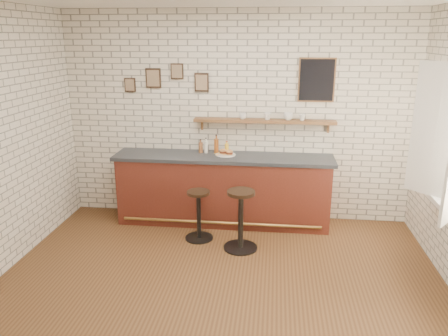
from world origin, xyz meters
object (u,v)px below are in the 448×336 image
Objects in this scene: sandwich_plate at (226,155)px; ciabatta_sandwich at (226,152)px; bitters_bottle_white at (206,147)px; condiment_bottle_yellow at (227,148)px; bar_stool_left at (199,213)px; bar_stool_right at (241,218)px; shelf_cup_c at (288,116)px; shelf_cup_d at (302,117)px; bitters_bottle_brown at (201,147)px; shelf_cup_a at (243,116)px; bar_counter at (223,189)px; shelf_cup_b at (267,116)px; bitters_bottle_amber at (216,146)px.

ciabatta_sandwich is (0.01, 0.00, 0.04)m from sandwich_plate.
bitters_bottle_white is 0.30m from condiment_bottle_yellow.
bar_stool_left is at bearing -114.46° from sandwich_plate.
bar_stool_right reaches higher than bar_stool_left.
shelf_cup_c reaches higher than shelf_cup_d.
bitters_bottle_white is at bearing 121.94° from bar_stool_right.
sandwich_plate is 1.42× the size of bitters_bottle_brown.
shelf_cup_a is (0.60, 0.07, 0.45)m from bitters_bottle_brown.
bitters_bottle_white is 1.24m from shelf_cup_c.
bar_counter is at bearing -128.51° from sandwich_plate.
shelf_cup_c reaches higher than bar_stool_right.
ciabatta_sandwich is 1.91× the size of shelf_cup_a.
bitters_bottle_brown is 0.89× the size of bitters_bottle_white.
shelf_cup_a is 0.64m from shelf_cup_c.
condiment_bottle_yellow is 1.79× the size of shelf_cup_b.
bar_counter is 0.66m from bar_stool_left.
bitters_bottle_amber is at bearing 126.97° from shelf_cup_b.
bitters_bottle_brown is at bearing 166.82° from ciabatta_sandwich.
bar_stool_right is at bearing -73.07° from condiment_bottle_yellow.
bitters_bottle_brown is 0.75m from shelf_cup_a.
condiment_bottle_yellow is at bearing 0.00° from bitters_bottle_brown.
shelf_cup_a reaches higher than sandwich_plate.
shelf_cup_b reaches higher than condiment_bottle_yellow.
bitters_bottle_white is 0.28× the size of bar_stool_right.
bar_stool_left is (-0.30, -0.63, -0.69)m from ciabatta_sandwich.
shelf_cup_d is (1.34, 0.79, 1.18)m from bar_stool_left.
bar_stool_right is (0.44, -0.94, -0.70)m from bitters_bottle_amber.
ciabatta_sandwich is 0.56m from shelf_cup_a.
bitters_bottle_amber is 2.62× the size of shelf_cup_b.
ciabatta_sandwich is 0.31× the size of bar_stool_left.
shelf_cup_b reaches higher than bitters_bottle_amber.
shelf_cup_a is at bearing 93.81° from bar_stool_right.
bitters_bottle_brown is 1.50× the size of shelf_cup_c.
shelf_cup_a is at bearing 18.85° from condiment_bottle_yellow.
bitters_bottle_brown reaches higher than bar_stool_right.
bitters_bottle_white is at bearing 119.82° from shelf_cup_c.
bar_counter reaches higher than bar_stool_right.
bitters_bottle_white is (-0.30, 0.09, 0.04)m from ciabatta_sandwich.
shelf_cup_b reaches higher than bitters_bottle_brown.
bar_stool_right is (0.28, -0.85, -0.63)m from ciabatta_sandwich.
bitters_bottle_white is 0.69m from shelf_cup_a.
bar_stool_right is at bearing -124.39° from shelf_cup_a.
sandwich_plate is 1.26× the size of bitters_bottle_white.
shelf_cup_c is at bearing 12.67° from bar_counter.
bar_stool_left is 5.15× the size of shelf_cup_c.
bitters_bottle_white is at bearing 161.70° from shelf_cup_d.
condiment_bottle_yellow is (0.04, 0.13, 0.58)m from bar_counter.
bitters_bottle_brown is 1.33m from bar_stool_right.
shelf_cup_a is (0.22, 0.07, 0.46)m from condiment_bottle_yellow.
bitters_bottle_white is 1.03m from bar_stool_left.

